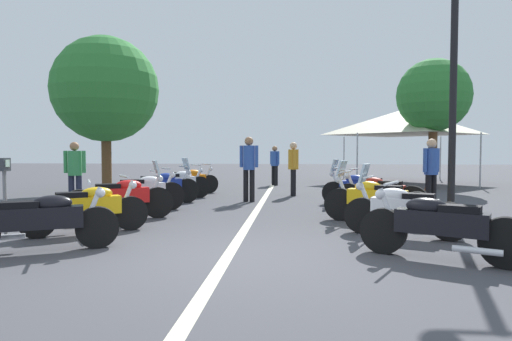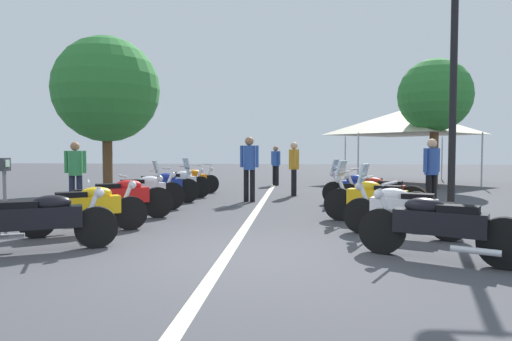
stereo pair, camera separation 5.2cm
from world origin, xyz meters
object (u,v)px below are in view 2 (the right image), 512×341
(parking_meter, at_px, (5,181))
(bystander_0, at_px, (294,164))
(bystander_2, at_px, (249,164))
(roadside_tree_1, at_px, (435,96))
(motorcycle_left_row_5, at_px, (178,183))
(street_lamp_twin_globe, at_px, (454,36))
(bystander_1, at_px, (75,169))
(event_tent, at_px, (405,122))
(motorcycle_left_row_1, at_px, (87,208))
(motorcycle_left_row_3, at_px, (143,192))
(motorcycle_right_row_1, at_px, (401,209))
(motorcycle_left_row_4, at_px, (161,186))
(bystander_3, at_px, (432,168))
(motorcycle_left_row_0, at_px, (39,220))
(motorcycle_left_row_6, at_px, (189,180))
(roadside_tree_0, at_px, (106,90))
(motorcycle_right_row_0, at_px, (438,226))
(motorcycle_right_row_4, at_px, (362,188))
(motorcycle_left_row_2, at_px, (121,197))
(motorcycle_right_row_2, at_px, (375,199))
(bystander_4, at_px, (276,162))
(traffic_cone_0, at_px, (427,195))
(motorcycle_right_row_3, at_px, (379,194))

(parking_meter, distance_m, bystander_0, 8.30)
(bystander_2, height_order, roadside_tree_1, roadside_tree_1)
(motorcycle_left_row_5, xyz_separation_m, street_lamp_twin_globe, (-3.34, -6.52, 3.23))
(bystander_1, height_order, event_tent, event_tent)
(motorcycle_left_row_1, xyz_separation_m, motorcycle_left_row_3, (2.68, -0.02, 0.02))
(motorcycle_right_row_1, relative_size, bystander_0, 1.12)
(motorcycle_right_row_1, distance_m, event_tent, 12.86)
(motorcycle_left_row_4, xyz_separation_m, bystander_3, (-0.48, -6.76, 0.52))
(motorcycle_left_row_0, bearing_deg, motorcycle_left_row_6, 62.45)
(parking_meter, xyz_separation_m, roadside_tree_0, (7.18, 1.40, 2.52))
(motorcycle_left_row_6, distance_m, street_lamp_twin_globe, 8.72)
(motorcycle_right_row_1, bearing_deg, event_tent, -80.59)
(motorcycle_left_row_0, distance_m, bystander_2, 6.65)
(motorcycle_left_row_4, height_order, motorcycle_left_row_5, motorcycle_left_row_4)
(motorcycle_left_row_1, xyz_separation_m, motorcycle_left_row_6, (6.76, -0.10, 0.00))
(motorcycle_right_row_0, distance_m, parking_meter, 6.81)
(motorcycle_left_row_1, distance_m, bystander_1, 3.70)
(motorcycle_left_row_4, bearing_deg, motorcycle_right_row_4, -32.59)
(motorcycle_left_row_2, distance_m, parking_meter, 2.19)
(motorcycle_right_row_2, height_order, roadside_tree_0, roadside_tree_0)
(bystander_2, bearing_deg, roadside_tree_1, 138.62)
(motorcycle_left_row_1, distance_m, motorcycle_left_row_6, 6.76)
(motorcycle_left_row_5, bearing_deg, bystander_1, -168.21)
(bystander_0, height_order, bystander_4, bystander_0)
(motorcycle_left_row_4, distance_m, motorcycle_right_row_0, 7.66)
(motorcycle_left_row_6, distance_m, bystander_0, 3.41)
(motorcycle_left_row_2, distance_m, traffic_cone_0, 7.36)
(bystander_1, distance_m, event_tent, 13.86)
(bystander_2, xyz_separation_m, roadside_tree_0, (2.13, 4.99, 2.36))
(traffic_cone_0, xyz_separation_m, bystander_3, (-0.60, 0.07, 0.70))
(motorcycle_left_row_1, distance_m, motorcycle_right_row_2, 5.29)
(traffic_cone_0, bearing_deg, motorcycle_right_row_0, 165.36)
(motorcycle_left_row_4, xyz_separation_m, bystander_0, (2.45, -3.47, 0.51))
(bystander_4, distance_m, roadside_tree_1, 6.50)
(bystander_1, bearing_deg, event_tent, -55.68)
(motorcycle_left_row_5, bearing_deg, bystander_2, -48.80)
(motorcycle_right_row_3, height_order, parking_meter, parking_meter)
(street_lamp_twin_globe, distance_m, parking_meter, 8.74)
(motorcycle_left_row_3, relative_size, motorcycle_right_row_4, 0.86)
(motorcycle_right_row_2, xyz_separation_m, bystander_0, (5.05, 1.60, 0.51))
(roadside_tree_1, distance_m, event_tent, 2.87)
(bystander_0, bearing_deg, motorcycle_left_row_3, -140.69)
(motorcycle_right_row_4, xyz_separation_m, bystander_1, (-1.04, 7.05, 0.49))
(motorcycle_left_row_6, distance_m, bystander_1, 4.12)
(motorcycle_right_row_0, bearing_deg, motorcycle_right_row_3, -62.42)
(motorcycle_left_row_4, bearing_deg, roadside_tree_0, 100.07)
(motorcycle_right_row_4, bearing_deg, motorcycle_right_row_3, 117.53)
(street_lamp_twin_globe, distance_m, bystander_0, 6.20)
(motorcycle_left_row_5, height_order, motorcycle_right_row_1, motorcycle_right_row_1)
(bystander_4, bearing_deg, parking_meter, 26.74)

